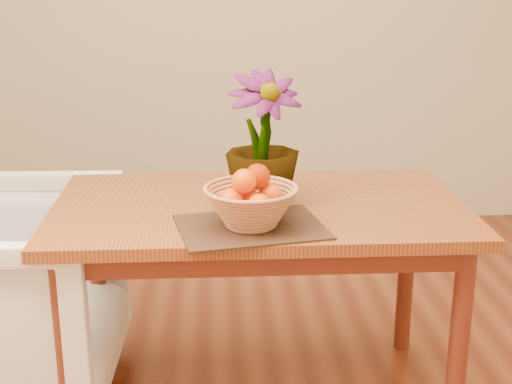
{
  "coord_description": "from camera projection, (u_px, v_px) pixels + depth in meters",
  "views": [
    {
      "loc": [
        -0.15,
        -2.01,
        1.51
      ],
      "look_at": [
        -0.02,
        0.07,
        0.86
      ],
      "focal_mm": 50.0,
      "sensor_mm": 36.0,
      "label": 1
    }
  ],
  "objects": [
    {
      "name": "potted_plant",
      "position": [
        263.0,
        140.0,
        2.36
      ],
      "size": [
        0.3,
        0.3,
        0.45
      ],
      "primitive_type": "imported",
      "rotation": [
        0.0,
        0.0,
        0.25
      ],
      "color": "#194614",
      "rests_on": "table"
    },
    {
      "name": "orange_pile",
      "position": [
        252.0,
        190.0,
        2.17
      ],
      "size": [
        0.2,
        0.2,
        0.14
      ],
      "rotation": [
        0.0,
        0.0,
        -0.27
      ],
      "color": "#ED4D03",
      "rests_on": "wicker_basket"
    },
    {
      "name": "wall_back",
      "position": [
        238.0,
        0.0,
        4.11
      ],
      "size": [
        4.0,
        0.02,
        2.7
      ],
      "primitive_type": "cube",
      "color": "beige",
      "rests_on": "floor"
    },
    {
      "name": "placemat",
      "position": [
        251.0,
        227.0,
        2.2
      ],
      "size": [
        0.49,
        0.41,
        0.01
      ],
      "primitive_type": "cube",
      "rotation": [
        0.0,
        0.0,
        0.19
      ],
      "color": "#311D12",
      "rests_on": "table"
    },
    {
      "name": "table",
      "position": [
        259.0,
        227.0,
        2.46
      ],
      "size": [
        1.4,
        0.8,
        0.75
      ],
      "color": "brown",
      "rests_on": "floor"
    },
    {
      "name": "wicker_basket",
      "position": [
        251.0,
        208.0,
        2.18
      ],
      "size": [
        0.29,
        0.29,
        0.12
      ],
      "color": "#B9794D",
      "rests_on": "placemat"
    }
  ]
}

